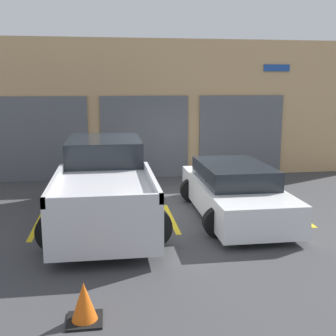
{
  "coord_description": "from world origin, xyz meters",
  "views": [
    {
      "loc": [
        -1.41,
        -10.81,
        3.07
      ],
      "look_at": [
        0.0,
        -1.03,
        1.1
      ],
      "focal_mm": 45.0,
      "sensor_mm": 36.0,
      "label": 1
    }
  ],
  "objects": [
    {
      "name": "traffic_cone",
      "position": [
        -1.77,
        -5.66,
        0.25
      ],
      "size": [
        0.47,
        0.47,
        0.55
      ],
      "color": "black",
      "rests_on": "ground"
    },
    {
      "name": "parking_stripe_left",
      "position": [
        0.0,
        -1.53,
        0.0
      ],
      "size": [
        0.12,
        2.2,
        0.01
      ],
      "primitive_type": "cube",
      "color": "gold",
      "rests_on": "ground"
    },
    {
      "name": "sedan_white",
      "position": [
        1.51,
        -1.51,
        0.59
      ],
      "size": [
        2.11,
        4.32,
        1.24
      ],
      "color": "white",
      "rests_on": "ground"
    },
    {
      "name": "pickup_truck",
      "position": [
        -1.51,
        -1.24,
        0.82
      ],
      "size": [
        2.54,
        5.36,
        1.73
      ],
      "color": "silver",
      "rests_on": "ground"
    },
    {
      "name": "ground_plane",
      "position": [
        0.0,
        0.0,
        0.0
      ],
      "size": [
        28.0,
        28.0,
        0.0
      ],
      "primitive_type": "plane",
      "color": "#3D3D3F"
    },
    {
      "name": "parking_stripe_centre",
      "position": [
        3.01,
        -1.53,
        0.0
      ],
      "size": [
        0.12,
        2.2,
        0.01
      ],
      "primitive_type": "cube",
      "color": "gold",
      "rests_on": "ground"
    },
    {
      "name": "shophouse_building",
      "position": [
        -0.01,
        3.29,
        2.22
      ],
      "size": [
        15.47,
        0.68,
        4.52
      ],
      "color": "tan",
      "rests_on": "ground"
    },
    {
      "name": "parking_stripe_far_left",
      "position": [
        -3.01,
        -1.53,
        0.0
      ],
      "size": [
        0.12,
        2.2,
        0.01
      ],
      "primitive_type": "cube",
      "color": "gold",
      "rests_on": "ground"
    }
  ]
}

